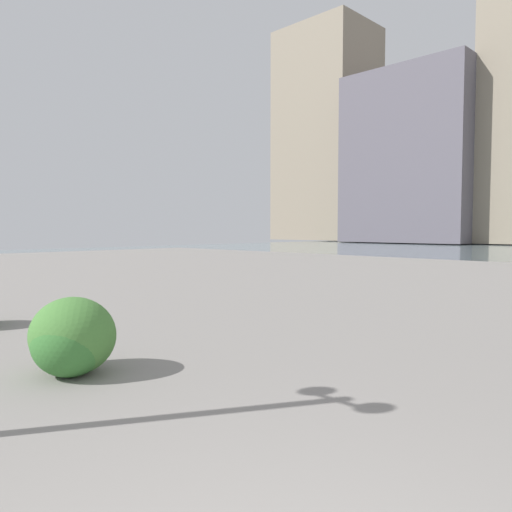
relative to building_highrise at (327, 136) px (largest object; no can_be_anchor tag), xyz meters
name	(u,v)px	position (x,y,z in m)	size (l,w,h in m)	color
building_annex	(422,160)	(-17.58, 2.29, -5.77)	(16.88, 14.58, 22.14)	#5B5660
building_highrise	(327,136)	(0.00, 0.00, 0.00)	(14.18, 11.65, 33.69)	gray
shrub_low	(69,342)	(-43.05, 62.77, -16.44)	(0.95, 0.86, 0.81)	#387533
shrub_wide	(73,336)	(-43.00, 62.70, -16.38)	(1.09, 0.98, 0.92)	#477F38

